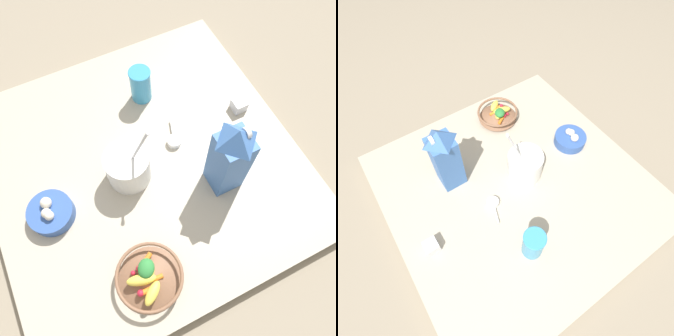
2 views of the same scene
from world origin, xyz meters
TOP-DOWN VIEW (x-y plane):
  - ground_plane at (0.00, 0.00)m, footprint 6.00×6.00m
  - countertop at (0.00, 0.00)m, footprint 0.98×0.98m
  - fruit_bowl at (-0.34, 0.14)m, footprint 0.19×0.19m
  - milk_carton at (-0.17, -0.20)m, footprint 0.09×0.09m
  - yogurt_tub at (-0.02, 0.06)m, footprint 0.14×0.14m
  - drinking_cup at (0.24, -0.10)m, footprint 0.08×0.08m
  - spice_jar at (0.04, -0.39)m, footprint 0.05×0.05m
  - measuring_scoop at (0.02, -0.12)m, footprint 0.11×0.05m
  - garlic_bowl at (-0.04, 0.32)m, footprint 0.14×0.14m

SIDE VIEW (x-z plane):
  - ground_plane at x=0.00m, z-range 0.00..0.00m
  - countertop at x=0.00m, z-range 0.00..0.05m
  - measuring_scoop at x=0.02m, z-range 0.05..0.07m
  - spice_jar at x=0.04m, z-range 0.05..0.09m
  - garlic_bowl at x=-0.04m, z-range 0.04..0.11m
  - fruit_bowl at x=-0.34m, z-range 0.05..0.12m
  - drinking_cup at x=0.24m, z-range 0.05..0.18m
  - yogurt_tub at x=-0.02m, z-range -0.02..0.25m
  - milk_carton at x=-0.17m, z-range 0.05..0.34m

